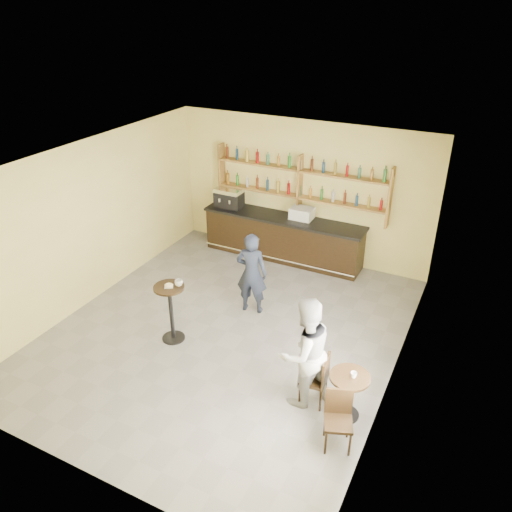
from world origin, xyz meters
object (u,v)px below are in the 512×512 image
at_px(pastry_case, 302,214).
at_px(man_main, 252,273).
at_px(chair_west, 314,379).
at_px(chair_south, 338,422).
at_px(patron_second, 305,352).
at_px(cafe_table, 348,396).
at_px(bar_counter, 283,237).
at_px(espresso_machine, 229,198).
at_px(pedestal_table, 171,313).

xyz_separation_m(pastry_case, man_main, (-0.08, -2.31, -0.35)).
distance_m(pastry_case, chair_west, 4.59).
bearing_deg(chair_south, patron_second, 118.96).
relative_size(pastry_case, cafe_table, 0.68).
height_order(bar_counter, pastry_case, pastry_case).
height_order(bar_counter, man_main, man_main).
xyz_separation_m(chair_west, chair_south, (0.60, -0.65, -0.00)).
relative_size(bar_counter, cafe_table, 5.12).
relative_size(espresso_machine, chair_south, 0.73).
bearing_deg(cafe_table, patron_second, 177.88).
bearing_deg(pastry_case, pedestal_table, -102.50).
xyz_separation_m(man_main, chair_west, (1.96, -1.81, -0.39)).
xyz_separation_m(pastry_case, chair_south, (2.48, -4.76, -0.75)).
xyz_separation_m(espresso_machine, chair_south, (4.34, -4.76, -0.82)).
height_order(bar_counter, patron_second, patron_second).
relative_size(man_main, patron_second, 0.93).
bearing_deg(espresso_machine, bar_counter, -3.15).
xyz_separation_m(espresso_machine, pastry_case, (1.86, 0.00, -0.07)).
xyz_separation_m(chair_west, patron_second, (-0.16, -0.02, 0.46)).
distance_m(espresso_machine, patron_second, 5.49).
xyz_separation_m(bar_counter, patron_second, (2.17, -4.14, 0.38)).
relative_size(man_main, cafe_table, 2.23).
bearing_deg(man_main, patron_second, 123.75).
xyz_separation_m(pastry_case, chair_west, (1.88, -4.11, -0.75)).
bearing_deg(man_main, pedestal_table, 49.12).
bearing_deg(cafe_table, chair_south, -85.24).
bearing_deg(pedestal_table, man_main, 59.99).
relative_size(pedestal_table, man_main, 0.67).
height_order(bar_counter, chair_south, bar_counter).
xyz_separation_m(bar_counter, espresso_machine, (-1.42, 0.00, 0.74)).
bearing_deg(man_main, bar_counter, -91.95).
bearing_deg(espresso_machine, chair_west, -50.85).
bearing_deg(pastry_case, patron_second, -66.05).
distance_m(pastry_case, man_main, 2.33).
bearing_deg(pedestal_table, chair_south, -16.22).
xyz_separation_m(chair_south, patron_second, (-0.76, 0.63, 0.46)).
xyz_separation_m(bar_counter, cafe_table, (2.88, -4.16, -0.14)).
height_order(man_main, cafe_table, man_main).
height_order(espresso_machine, cafe_table, espresso_machine).
bearing_deg(pedestal_table, patron_second, -7.85).
height_order(man_main, chair_west, man_main).
bearing_deg(cafe_table, espresso_machine, 135.88).
bearing_deg(pastry_case, chair_west, -64.08).
relative_size(pastry_case, patron_second, 0.28).
relative_size(man_main, chair_south, 1.91).
distance_m(bar_counter, pedestal_table, 3.80).
relative_size(bar_counter, chair_south, 4.38).
xyz_separation_m(cafe_table, patron_second, (-0.71, 0.03, 0.52)).
bearing_deg(espresso_machine, man_main, -55.52).
distance_m(espresso_machine, cafe_table, 6.05).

